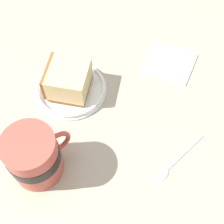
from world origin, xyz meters
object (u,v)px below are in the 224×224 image
(small_plate, at_px, (71,88))
(folded_napkin, at_px, (170,62))
(teaspoon, at_px, (170,166))
(cake_slice, at_px, (68,80))
(tea_mug, at_px, (34,156))

(small_plate, xyz_separation_m, folded_napkin, (-0.06, 0.22, -0.00))
(teaspoon, xyz_separation_m, folded_napkin, (-0.24, 0.03, -0.00))
(teaspoon, height_order, folded_napkin, teaspoon)
(cake_slice, relative_size, teaspoon, 0.92)
(small_plate, xyz_separation_m, teaspoon, (0.18, 0.18, -0.00))
(tea_mug, height_order, folded_napkin, tea_mug)
(small_plate, relative_size, teaspoon, 1.38)
(tea_mug, relative_size, folded_napkin, 1.08)
(small_plate, relative_size, cake_slice, 1.49)
(teaspoon, bearing_deg, cake_slice, -134.15)
(tea_mug, height_order, teaspoon, tea_mug)
(teaspoon, bearing_deg, small_plate, -134.45)
(cake_slice, bearing_deg, tea_mug, -17.14)
(cake_slice, bearing_deg, teaspoon, 45.85)
(tea_mug, xyz_separation_m, teaspoon, (0.01, 0.24, -0.05))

